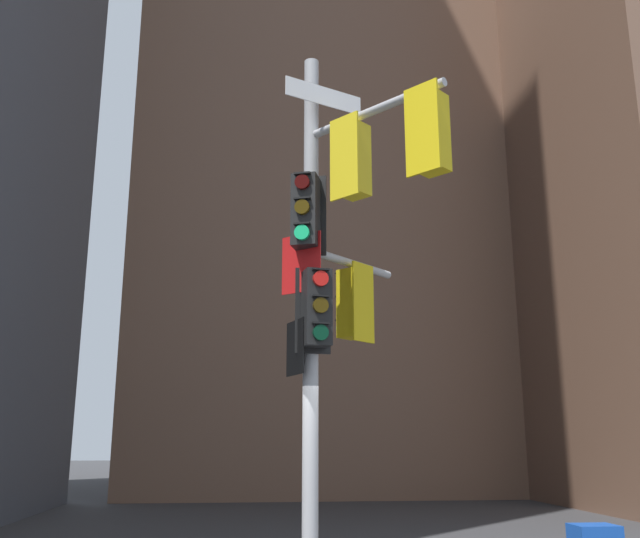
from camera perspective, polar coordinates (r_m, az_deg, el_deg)
signal_pole_assembly at (r=9.28m, az=1.47°, el=1.33°), size 1.98×3.19×7.22m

